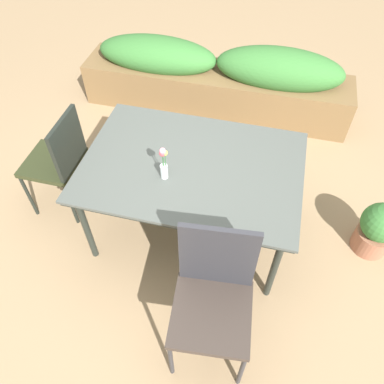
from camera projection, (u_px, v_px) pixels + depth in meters
name	position (u px, v px, depth m)	size (l,w,h in m)	color
ground_plane	(192.00, 231.00, 3.11)	(12.00, 12.00, 0.00)	#9E7F5B
dining_table	(192.00, 170.00, 2.63)	(1.51, 1.05, 0.72)	#4C514C
chair_end_left	(59.00, 158.00, 2.90)	(0.41, 0.41, 0.92)	#2D321B
chair_near_right	(214.00, 293.00, 2.14)	(0.50, 0.50, 1.02)	#3B302A
flower_vase	(164.00, 163.00, 2.42)	(0.06, 0.05, 0.26)	silver
planter_box	(217.00, 79.00, 3.93)	(2.77, 0.53, 0.76)	brown
potted_plant	(378.00, 229.00, 2.83)	(0.30, 0.30, 0.46)	#9E6047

